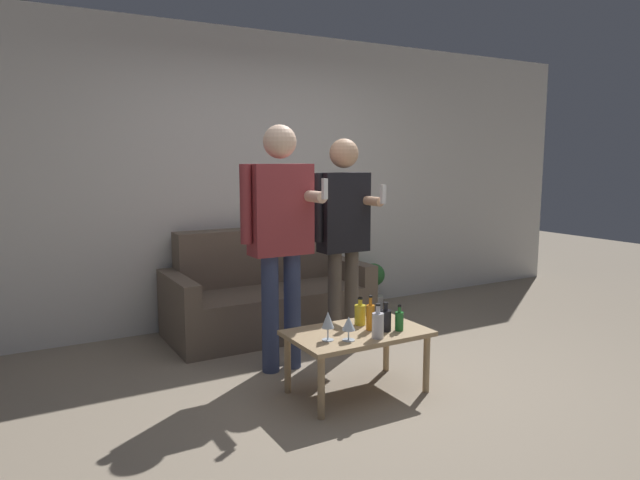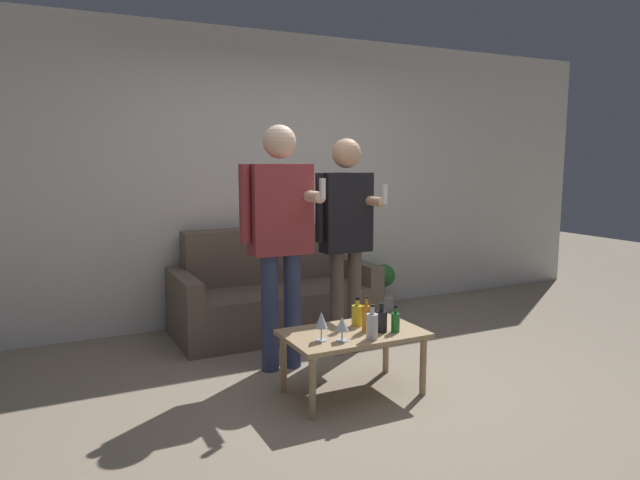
% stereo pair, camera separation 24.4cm
% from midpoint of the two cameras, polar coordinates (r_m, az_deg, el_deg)
% --- Properties ---
extents(ground_plane, '(16.00, 16.00, 0.00)m').
position_cam_midpoint_polar(ground_plane, '(3.87, 4.26, -15.18)').
color(ground_plane, gray).
extents(wall_back, '(8.00, 0.06, 2.70)m').
position_cam_midpoint_polar(wall_back, '(5.44, -8.12, 6.14)').
color(wall_back, silver).
rests_on(wall_back, ground_plane).
extents(couch, '(1.75, 0.83, 0.90)m').
position_cam_midpoint_polar(couch, '(5.14, -6.77, -5.63)').
color(couch, '#6B5B4C').
rests_on(couch, ground_plane).
extents(coffee_table, '(0.90, 0.55, 0.42)m').
position_cam_midpoint_polar(coffee_table, '(3.77, 1.88, -9.83)').
color(coffee_table, tan).
rests_on(coffee_table, ground_plane).
extents(bottle_orange, '(0.08, 0.08, 0.19)m').
position_cam_midpoint_polar(bottle_orange, '(3.75, 4.70, -7.95)').
color(bottle_orange, black).
rests_on(bottle_orange, coffee_table).
extents(bottle_green, '(0.06, 0.06, 0.23)m').
position_cam_midpoint_polar(bottle_green, '(3.76, 3.20, -7.66)').
color(bottle_green, orange).
rests_on(bottle_green, coffee_table).
extents(bottle_dark, '(0.08, 0.08, 0.19)m').
position_cam_midpoint_polar(bottle_dark, '(3.87, 2.22, -7.41)').
color(bottle_dark, yellow).
rests_on(bottle_dark, coffee_table).
extents(bottle_yellow, '(0.07, 0.07, 0.22)m').
position_cam_midpoint_polar(bottle_yellow, '(3.60, 3.85, -8.44)').
color(bottle_yellow, silver).
rests_on(bottle_yellow, coffee_table).
extents(bottle_red, '(0.06, 0.06, 0.17)m').
position_cam_midpoint_polar(bottle_red, '(3.77, 6.08, -8.02)').
color(bottle_red, '#23752D').
rests_on(bottle_red, coffee_table).
extents(wine_glass_near, '(0.08, 0.08, 0.15)m').
position_cam_midpoint_polar(wine_glass_near, '(3.54, 0.89, -8.43)').
color(wine_glass_near, silver).
rests_on(wine_glass_near, coffee_table).
extents(wine_glass_far, '(0.08, 0.08, 0.18)m').
position_cam_midpoint_polar(wine_glass_far, '(3.54, -1.21, -8.09)').
color(wine_glass_far, silver).
rests_on(wine_glass_far, coffee_table).
extents(person_standing_left, '(0.52, 0.45, 1.77)m').
position_cam_midpoint_polar(person_standing_left, '(4.05, -5.74, 1.18)').
color(person_standing_left, navy).
rests_on(person_standing_left, ground_plane).
extents(person_standing_right, '(0.46, 0.43, 1.68)m').
position_cam_midpoint_polar(person_standing_right, '(4.41, 0.75, 1.32)').
color(person_standing_right, brown).
rests_on(person_standing_right, ground_plane).
extents(potted_plant, '(0.23, 0.23, 0.46)m').
position_cam_midpoint_polar(potted_plant, '(5.92, 4.19, -4.27)').
color(potted_plant, silver).
rests_on(potted_plant, ground_plane).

